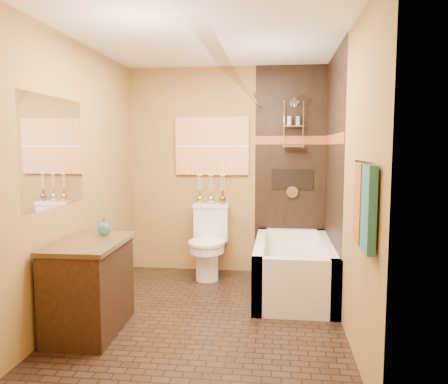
% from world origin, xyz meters
% --- Properties ---
extents(floor, '(3.00, 3.00, 0.00)m').
position_xyz_m(floor, '(0.00, 0.00, 0.00)').
color(floor, black).
rests_on(floor, ground).
extents(wall_left, '(0.02, 3.00, 2.50)m').
position_xyz_m(wall_left, '(-1.20, 0.00, 1.25)').
color(wall_left, '#AC7842').
rests_on(wall_left, floor).
extents(wall_right, '(0.02, 3.00, 2.50)m').
position_xyz_m(wall_right, '(1.20, 0.00, 1.25)').
color(wall_right, '#AC7842').
rests_on(wall_right, floor).
extents(wall_back, '(2.40, 0.02, 2.50)m').
position_xyz_m(wall_back, '(0.00, 1.50, 1.25)').
color(wall_back, '#AC7842').
rests_on(wall_back, floor).
extents(wall_front, '(2.40, 0.02, 2.50)m').
position_xyz_m(wall_front, '(0.00, -1.50, 1.25)').
color(wall_front, '#AC7842').
rests_on(wall_front, floor).
extents(ceiling, '(3.00, 3.00, 0.00)m').
position_xyz_m(ceiling, '(0.00, 0.00, 2.50)').
color(ceiling, silver).
rests_on(ceiling, wall_back).
extents(alcove_tile_back, '(0.85, 0.01, 2.50)m').
position_xyz_m(alcove_tile_back, '(0.78, 1.49, 1.25)').
color(alcove_tile_back, black).
rests_on(alcove_tile_back, wall_back).
extents(alcove_tile_right, '(0.01, 1.50, 2.50)m').
position_xyz_m(alcove_tile_right, '(1.19, 0.75, 1.25)').
color(alcove_tile_right, black).
rests_on(alcove_tile_right, wall_right).
extents(mosaic_band_back, '(0.85, 0.01, 0.10)m').
position_xyz_m(mosaic_band_back, '(0.78, 1.48, 1.62)').
color(mosaic_band_back, maroon).
rests_on(mosaic_band_back, alcove_tile_back).
extents(mosaic_band_right, '(0.01, 1.50, 0.10)m').
position_xyz_m(mosaic_band_right, '(1.18, 0.75, 1.62)').
color(mosaic_band_right, maroon).
rests_on(mosaic_band_right, alcove_tile_right).
extents(alcove_niche, '(0.50, 0.01, 0.25)m').
position_xyz_m(alcove_niche, '(0.80, 1.48, 1.15)').
color(alcove_niche, black).
rests_on(alcove_niche, alcove_tile_back).
extents(shower_fixtures, '(0.24, 0.33, 1.16)m').
position_xyz_m(shower_fixtures, '(0.80, 1.38, 1.67)').
color(shower_fixtures, silver).
rests_on(shower_fixtures, floor).
extents(curtain_rod, '(0.03, 1.55, 0.03)m').
position_xyz_m(curtain_rod, '(0.40, 0.75, 2.02)').
color(curtain_rod, silver).
rests_on(curtain_rod, wall_back).
extents(towel_bar, '(0.02, 0.55, 0.02)m').
position_xyz_m(towel_bar, '(1.15, -1.05, 1.45)').
color(towel_bar, silver).
rests_on(towel_bar, wall_right).
extents(towel_teal, '(0.05, 0.22, 0.52)m').
position_xyz_m(towel_teal, '(1.16, -1.18, 1.18)').
color(towel_teal, '#216071').
rests_on(towel_teal, towel_bar).
extents(towel_rust, '(0.05, 0.22, 0.52)m').
position_xyz_m(towel_rust, '(1.16, -0.92, 1.18)').
color(towel_rust, '#9B581C').
rests_on(towel_rust, towel_bar).
extents(sunset_painting, '(0.90, 0.04, 0.70)m').
position_xyz_m(sunset_painting, '(-0.18, 1.48, 1.55)').
color(sunset_painting, orange).
rests_on(sunset_painting, wall_back).
extents(vanity_mirror, '(0.01, 1.00, 0.90)m').
position_xyz_m(vanity_mirror, '(-1.19, -0.44, 1.50)').
color(vanity_mirror, white).
rests_on(vanity_mirror, wall_left).
extents(bathtub, '(0.80, 1.50, 0.55)m').
position_xyz_m(bathtub, '(0.80, 0.75, 0.22)').
color(bathtub, white).
rests_on(bathtub, floor).
extents(toilet, '(0.44, 0.64, 0.85)m').
position_xyz_m(toilet, '(-0.18, 1.20, 0.43)').
color(toilet, white).
rests_on(toilet, floor).
extents(vanity, '(0.56, 0.89, 0.77)m').
position_xyz_m(vanity, '(-0.92, -0.44, 0.39)').
color(vanity, black).
rests_on(vanity, floor).
extents(teal_bottle, '(0.15, 0.15, 0.19)m').
position_xyz_m(teal_bottle, '(-0.87, -0.21, 0.85)').
color(teal_bottle, '#27766A').
rests_on(teal_bottle, vanity).
extents(bud_vases, '(0.36, 0.07, 0.35)m').
position_xyz_m(bud_vases, '(-0.18, 1.39, 1.04)').
color(bud_vases, gold).
rests_on(bud_vases, toilet).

